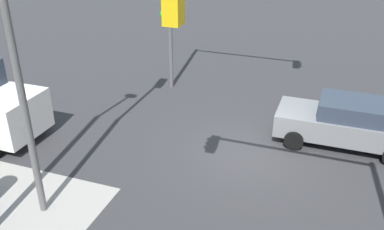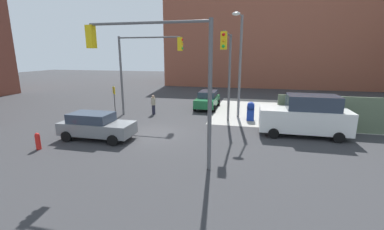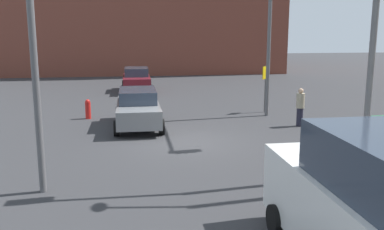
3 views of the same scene
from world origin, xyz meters
name	(u,v)px [view 2 (image 2 of 3)]	position (x,y,z in m)	size (l,w,h in m)	color
ground_plane	(153,133)	(0.00, 0.00, 0.00)	(120.00, 120.00, 0.00)	#333335
sidewalk_corner	(282,111)	(9.00, 9.00, 0.01)	(12.00, 12.00, 0.01)	#9E9B93
building_warehouse_north	(266,43)	(8.10, 34.00, 7.06)	(32.00, 18.00, 14.11)	#93513D
traffic_signal_nw_corner	(144,60)	(-2.40, 4.50, 4.63)	(5.50, 0.36, 6.50)	#59595B
traffic_signal_se_corner	(159,64)	(2.26, -4.50, 4.65)	(5.83, 0.36, 6.50)	#59595B
traffic_signal_ne_corner	(228,62)	(4.50, 2.72, 4.59)	(0.36, 4.75, 6.50)	#59595B
street_lamp_corner	(240,59)	(5.16, 5.43, 4.70)	(0.67, 2.66, 8.00)	slate
warning_sign_two_way	(114,95)	(-5.40, 4.69, 1.64)	(0.48, 0.48, 2.40)	#4C4C4C
mailbox_blue	(251,111)	(6.20, 5.00, 0.76)	(0.56, 0.64, 1.43)	navy
fire_hydrant	(38,141)	(-5.00, -4.20, 0.49)	(0.26, 0.26, 0.94)	red
hatchback_green	(208,99)	(2.09, 8.95, 0.84)	(2.02, 4.50, 1.62)	#1E6638
coupe_gray	(96,126)	(-2.94, -1.85, 0.84)	(4.48, 2.02, 1.62)	slate
van_white_delivery	(305,116)	(9.61, 1.80, 1.28)	(5.40, 2.32, 2.62)	white
pedestrian_crossing	(153,104)	(-2.00, 5.20, 0.88)	(0.36, 0.36, 1.69)	#9E937A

